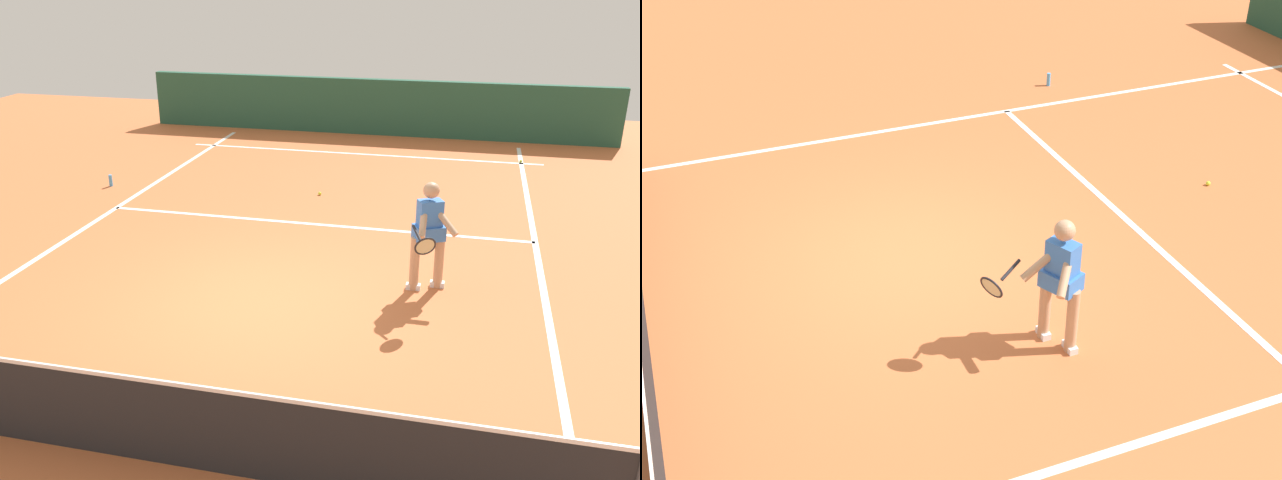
% 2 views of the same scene
% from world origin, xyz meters
% --- Properties ---
extents(ground_plane, '(27.25, 27.25, 0.00)m').
position_xyz_m(ground_plane, '(0.00, 0.00, 0.00)').
color(ground_plane, '#C66638').
extents(service_line_marking, '(7.57, 0.10, 0.01)m').
position_xyz_m(service_line_marking, '(0.00, -3.04, 0.00)').
color(service_line_marking, white).
rests_on(service_line_marking, ground).
extents(sideline_left_marking, '(0.10, 18.96, 0.01)m').
position_xyz_m(sideline_left_marking, '(-3.78, 0.00, 0.00)').
color(sideline_left_marking, white).
rests_on(sideline_left_marking, ground).
extents(sideline_right_marking, '(0.10, 18.96, 0.01)m').
position_xyz_m(sideline_right_marking, '(3.78, 0.00, 0.00)').
color(sideline_right_marking, white).
rests_on(sideline_right_marking, ground).
extents(tennis_player, '(0.68, 1.13, 1.55)m').
position_xyz_m(tennis_player, '(-2.17, -0.92, 0.85)').
color(tennis_player, tan).
rests_on(tennis_player, ground).
extents(tennis_ball_mid, '(0.07, 0.07, 0.07)m').
position_xyz_m(tennis_ball_mid, '(0.23, -4.67, 0.03)').
color(tennis_ball_mid, '#D1E533').
rests_on(tennis_ball_mid, ground).
extents(water_bottle, '(0.07, 0.07, 0.24)m').
position_xyz_m(water_bottle, '(4.58, -4.26, 0.12)').
color(water_bottle, '#4C9EE5').
rests_on(water_bottle, ground).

